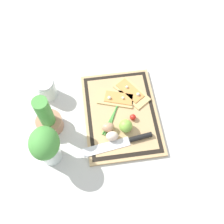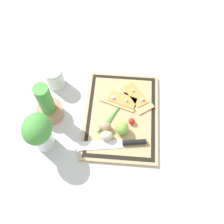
# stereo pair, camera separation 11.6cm
# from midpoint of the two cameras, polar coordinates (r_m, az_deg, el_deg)

# --- Properties ---
(ground_plane) EXTENTS (6.00, 6.00, 0.00)m
(ground_plane) POSITION_cam_midpoint_polar(r_m,az_deg,el_deg) (1.19, 4.75, -1.17)
(ground_plane) COLOR silver
(cutting_board) EXTENTS (0.45, 0.33, 0.02)m
(cutting_board) POSITION_cam_midpoint_polar(r_m,az_deg,el_deg) (1.19, 4.78, -0.99)
(cutting_board) COLOR tan
(cutting_board) RESTS_ON ground_plane
(pizza_slice_near) EXTENTS (0.19, 0.17, 0.02)m
(pizza_slice_near) POSITION_cam_midpoint_polar(r_m,az_deg,el_deg) (1.23, 8.01, 3.16)
(pizza_slice_near) COLOR tan
(pizza_slice_near) RESTS_ON cutting_board
(pizza_slice_far) EXTENTS (0.13, 0.18, 0.02)m
(pizza_slice_far) POSITION_cam_midpoint_polar(r_m,az_deg,el_deg) (1.21, 4.48, 2.55)
(pizza_slice_far) COLOR tan
(pizza_slice_far) RESTS_ON cutting_board
(knife) EXTENTS (0.07, 0.30, 0.02)m
(knife) POSITION_cam_midpoint_polar(r_m,az_deg,el_deg) (1.12, 5.27, -7.07)
(knife) COLOR silver
(knife) RESTS_ON cutting_board
(egg_brown) EXTENTS (0.04, 0.05, 0.04)m
(egg_brown) POSITION_cam_midpoint_polar(r_m,az_deg,el_deg) (1.13, 1.30, -3.41)
(egg_brown) COLOR tan
(egg_brown) RESTS_ON cutting_board
(egg_pink) EXTENTS (0.04, 0.05, 0.04)m
(egg_pink) POSITION_cam_midpoint_polar(r_m,az_deg,el_deg) (1.11, 1.73, -5.43)
(egg_pink) COLOR beige
(egg_pink) RESTS_ON cutting_board
(lime) EXTENTS (0.06, 0.06, 0.06)m
(lime) POSITION_cam_midpoint_polar(r_m,az_deg,el_deg) (1.12, 5.11, -3.84)
(lime) COLOR #7FB742
(lime) RESTS_ON cutting_board
(cherry_tomato_red) EXTENTS (0.03, 0.03, 0.03)m
(cherry_tomato_red) POSITION_cam_midpoint_polar(r_m,az_deg,el_deg) (1.15, 7.12, -2.27)
(cherry_tomato_red) COLOR red
(cherry_tomato_red) RESTS_ON cutting_board
(scallion_bunch) EXTENTS (0.25, 0.16, 0.01)m
(scallion_bunch) POSITION_cam_midpoint_polar(r_m,az_deg,el_deg) (1.18, 3.83, 0.16)
(scallion_bunch) COLOR #47933D
(scallion_bunch) RESTS_ON cutting_board
(herb_pot) EXTENTS (0.11, 0.11, 0.22)m
(herb_pot) POSITION_cam_midpoint_polar(r_m,az_deg,el_deg) (1.15, -11.01, 0.93)
(herb_pot) COLOR #AD7A5B
(herb_pot) RESTS_ON ground_plane
(sauce_jar) EXTENTS (0.08, 0.08, 0.11)m
(sauce_jar) POSITION_cam_midpoint_polar(r_m,az_deg,el_deg) (1.26, -9.80, 6.92)
(sauce_jar) COLOR silver
(sauce_jar) RESTS_ON ground_plane
(herb_glass) EXTENTS (0.13, 0.12, 0.21)m
(herb_glass) POSITION_cam_midpoint_polar(r_m,az_deg,el_deg) (1.05, -12.65, -4.59)
(herb_glass) COLOR silver
(herb_glass) RESTS_ON ground_plane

